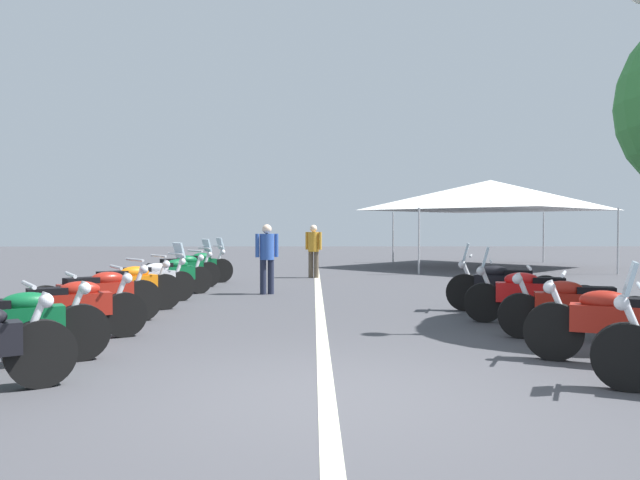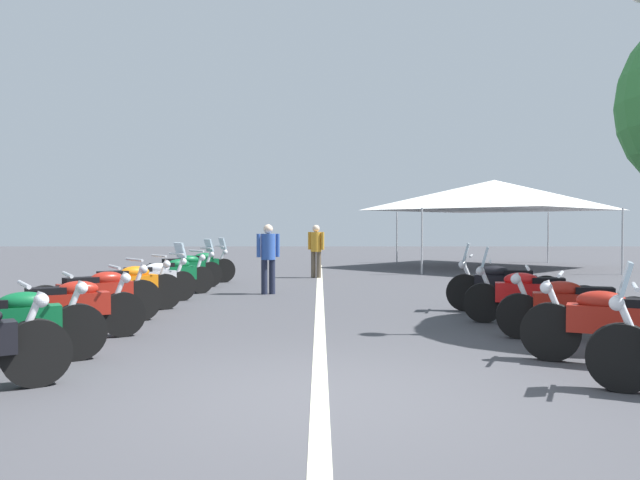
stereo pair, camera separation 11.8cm
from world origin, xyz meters
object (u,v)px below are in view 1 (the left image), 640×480
(motorcycle_left_row_8, at_px, (196,266))
(motorcycle_right_row_4, at_px, (503,285))
(motorcycle_left_row_7, at_px, (181,270))
(bystander_1, at_px, (314,247))
(motorcycle_left_row_6, at_px, (171,275))
(motorcycle_left_row_3, at_px, (97,295))
(motorcycle_left_row_1, at_px, (11,326))
(motorcycle_left_row_5, at_px, (149,280))
(motorcycle_left_row_2, at_px, (67,308))
(motorcycle_right_row_2, at_px, (576,307))
(motorcycle_left_row_4, at_px, (126,287))
(motorcycle_right_row_3, at_px, (531,294))
(motorcycle_right_row_1, at_px, (620,324))
(event_tent, at_px, (490,195))
(bystander_3, at_px, (267,254))

(motorcycle_left_row_8, distance_m, motorcycle_right_row_4, 8.46)
(motorcycle_left_row_7, bearing_deg, bystander_1, 9.41)
(motorcycle_left_row_6, relative_size, motorcycle_left_row_8, 0.88)
(motorcycle_left_row_3, xyz_separation_m, motorcycle_left_row_7, (5.53, -0.11, 0.00))
(motorcycle_left_row_3, height_order, motorcycle_right_row_4, motorcycle_right_row_4)
(motorcycle_left_row_1, distance_m, motorcycle_left_row_5, 5.52)
(motorcycle_left_row_2, relative_size, motorcycle_right_row_2, 0.95)
(motorcycle_right_row_4, bearing_deg, motorcycle_left_row_7, -15.60)
(motorcycle_left_row_3, height_order, motorcycle_left_row_4, motorcycle_left_row_3)
(motorcycle_left_row_4, relative_size, motorcycle_right_row_3, 0.84)
(motorcycle_left_row_3, xyz_separation_m, motorcycle_right_row_1, (-2.79, -6.69, -0.00))
(motorcycle_left_row_2, xyz_separation_m, motorcycle_left_row_3, (1.34, 0.07, 0.01))
(motorcycle_left_row_3, relative_size, motorcycle_left_row_8, 0.91)
(motorcycle_right_row_2, bearing_deg, motorcycle_left_row_7, -29.37)
(motorcycle_left_row_3, xyz_separation_m, motorcycle_right_row_2, (-1.32, -6.82, -0.02))
(motorcycle_left_row_4, height_order, event_tent, event_tent)
(motorcycle_left_row_7, distance_m, motorcycle_right_row_1, 10.60)
(bystander_1, bearing_deg, motorcycle_left_row_4, 3.60)
(motorcycle_left_row_3, bearing_deg, motorcycle_right_row_3, -38.83)
(motorcycle_left_row_7, height_order, motorcycle_right_row_3, motorcycle_left_row_7)
(motorcycle_left_row_4, height_order, motorcycle_right_row_1, motorcycle_right_row_1)
(motorcycle_left_row_3, bearing_deg, bystander_1, 29.45)
(motorcycle_left_row_3, bearing_deg, motorcycle_left_row_6, 47.70)
(motorcycle_right_row_2, distance_m, bystander_3, 7.25)
(motorcycle_right_row_1, xyz_separation_m, bystander_3, (7.11, 4.40, 0.45))
(motorcycle_left_row_4, distance_m, motorcycle_left_row_7, 4.17)
(motorcycle_left_row_2, distance_m, event_tent, 17.47)
(motorcycle_left_row_7, height_order, event_tent, event_tent)
(motorcycle_left_row_2, bearing_deg, motorcycle_left_row_1, -121.27)
(bystander_3, bearing_deg, motorcycle_left_row_2, -40.75)
(motorcycle_left_row_6, relative_size, motorcycle_right_row_4, 0.83)
(bystander_1, bearing_deg, motorcycle_right_row_2, 47.23)
(motorcycle_left_row_6, height_order, motorcycle_right_row_4, motorcycle_right_row_4)
(bystander_1, xyz_separation_m, bystander_3, (-4.34, 1.05, 0.00))
(motorcycle_left_row_2, xyz_separation_m, bystander_3, (5.67, -2.21, 0.46))
(motorcycle_right_row_3, distance_m, motorcycle_right_row_4, 1.32)
(motorcycle_right_row_1, height_order, motorcycle_right_row_4, motorcycle_right_row_4)
(motorcycle_left_row_4, xyz_separation_m, motorcycle_right_row_3, (-1.28, -6.70, 0.00))
(motorcycle_left_row_4, bearing_deg, event_tent, 11.71)
(motorcycle_left_row_7, xyz_separation_m, bystander_3, (-1.21, -2.18, 0.44))
(motorcycle_left_row_5, height_order, bystander_3, bystander_3)
(motorcycle_left_row_8, xyz_separation_m, motorcycle_right_row_2, (-8.18, -6.60, -0.02))
(motorcycle_left_row_7, bearing_deg, motorcycle_right_row_2, -80.38)
(motorcycle_left_row_1, relative_size, motorcycle_left_row_4, 1.08)
(motorcycle_left_row_2, height_order, motorcycle_right_row_1, motorcycle_right_row_1)
(bystander_3, bearing_deg, motorcycle_left_row_8, -160.40)
(motorcycle_left_row_1, xyz_separation_m, motorcycle_left_row_2, (1.48, -0.02, -0.01))
(motorcycle_right_row_4, bearing_deg, bystander_1, -48.68)
(motorcycle_left_row_4, xyz_separation_m, motorcycle_right_row_4, (0.04, -6.67, 0.01))
(motorcycle_left_row_3, bearing_deg, motorcycle_right_row_2, -50.45)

